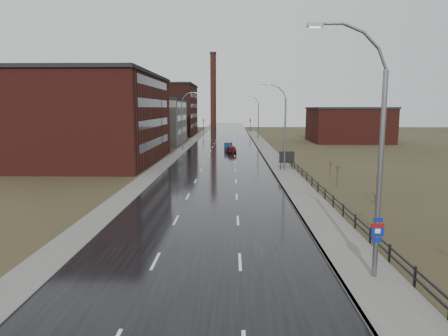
{
  "coord_description": "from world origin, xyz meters",
  "views": [
    {
      "loc": [
        1.86,
        -16.59,
        8.3
      ],
      "look_at": [
        1.14,
        18.5,
        3.0
      ],
      "focal_mm": 32.0,
      "sensor_mm": 36.0,
      "label": 1
    }
  ],
  "objects_px": {
    "streetlight_main": "(374,156)",
    "car_far": "(231,149)",
    "car_near": "(228,147)",
    "billboard": "(287,158)"
  },
  "relations": [
    {
      "from": "billboard",
      "to": "car_far",
      "type": "bearing_deg",
      "value": 109.61
    },
    {
      "from": "billboard",
      "to": "car_near",
      "type": "height_order",
      "value": "billboard"
    },
    {
      "from": "streetlight_main",
      "to": "car_near",
      "type": "height_order",
      "value": "streetlight_main"
    },
    {
      "from": "streetlight_main",
      "to": "car_far",
      "type": "bearing_deg",
      "value": 97.02
    },
    {
      "from": "streetlight_main",
      "to": "billboard",
      "type": "bearing_deg",
      "value": 88.94
    },
    {
      "from": "billboard",
      "to": "car_far",
      "type": "height_order",
      "value": "billboard"
    },
    {
      "from": "car_far",
      "to": "car_near",
      "type": "bearing_deg",
      "value": -86.99
    },
    {
      "from": "streetlight_main",
      "to": "car_far",
      "type": "relative_size",
      "value": 2.95
    },
    {
      "from": "billboard",
      "to": "car_far",
      "type": "relative_size",
      "value": 0.64
    },
    {
      "from": "streetlight_main",
      "to": "car_near",
      "type": "bearing_deg",
      "value": 97.11
    }
  ]
}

